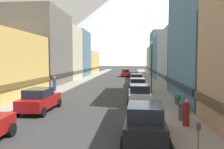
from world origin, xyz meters
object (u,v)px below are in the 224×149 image
car_right_1 (139,95)px  pedestrian_1 (55,84)px  car_right_2 (138,86)px  potted_plant_0 (185,107)px  car_right_3 (136,80)px  car_right_0 (145,122)px  trash_bin_right (183,112)px  parking_meter_near (198,135)px  potted_plant_1 (177,99)px  car_left_1 (40,100)px  pedestrian_0 (186,114)px  car_driving_0 (126,73)px  streetlamp_right (152,59)px

car_right_1 → pedestrian_1: size_ratio=2.52×
car_right_2 → potted_plant_0: (3.20, -9.59, -0.38)m
car_right_2 → car_right_3: same height
car_right_0 → trash_bin_right: bearing=51.8°
parking_meter_near → pedestrian_1: bearing=124.9°
car_right_2 → potted_plant_1: 7.68m
car_right_2 → car_right_0: bearing=-90.0°
potted_plant_0 → pedestrian_1: size_ratio=0.45×
car_right_1 → pedestrian_1: 12.07m
car_left_1 → parking_meter_near: size_ratio=3.31×
potted_plant_0 → car_right_0: bearing=-120.0°
car_right_3 → trash_bin_right: size_ratio=4.50×
car_right_2 → pedestrian_1: size_ratio=2.52×
potted_plant_0 → potted_plant_1: potted_plant_1 is taller
car_right_1 → potted_plant_1: (3.20, -0.30, -0.28)m
car_left_1 → car_right_3: size_ratio=1.00×
car_right_0 → car_right_3: same height
car_right_1 → pedestrian_0: size_ratio=2.89×
car_left_1 → pedestrian_0: 10.55m
pedestrian_0 → car_right_3: bearing=96.6°
potted_plant_1 → trash_bin_right: bearing=-97.6°
car_right_3 → potted_plant_1: car_right_3 is taller
potted_plant_1 → pedestrian_1: pedestrian_1 is taller
car_driving_0 → parking_meter_near: size_ratio=3.31×
parking_meter_near → pedestrian_0: pedestrian_0 is taller
car_driving_0 → trash_bin_right: (4.75, -37.64, -0.26)m
potted_plant_0 → streetlamp_right: bearing=100.5°
car_right_0 → car_right_2: bearing=90.0°
car_right_2 → car_right_3: bearing=90.0°
car_driving_0 → car_right_3: bearing=-82.9°
car_right_0 → car_right_2: same height
trash_bin_right → potted_plant_1: (0.65, 4.90, -0.02)m
car_right_2 → potted_plant_1: size_ratio=5.16×
car_driving_0 → trash_bin_right: size_ratio=4.49×
car_left_1 → car_right_3: 19.53m
car_driving_0 → pedestrian_0: (4.65, -38.88, -0.05)m
parking_meter_near → streetlamp_right: streetlamp_right is taller
potted_plant_1 → car_right_0: bearing=-111.5°
parking_meter_near → trash_bin_right: (0.60, 5.30, -0.37)m
potted_plant_0 → potted_plant_1: bearing=90.0°
car_right_0 → car_right_2: size_ratio=1.01×
car_right_1 → car_right_0: bearing=-90.0°
car_left_1 → potted_plant_0: car_left_1 is taller
potted_plant_0 → pedestrian_0: (-0.75, -3.54, 0.33)m
trash_bin_right → car_right_1: bearing=116.1°
pedestrian_1 → streetlamp_right: size_ratio=0.30×
trash_bin_right → potted_plant_1: trash_bin_right is taller
car_left_1 → car_right_0: size_ratio=0.99×
car_right_0 → pedestrian_0: (2.45, 2.00, -0.05)m
car_right_2 → pedestrian_1: 10.05m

